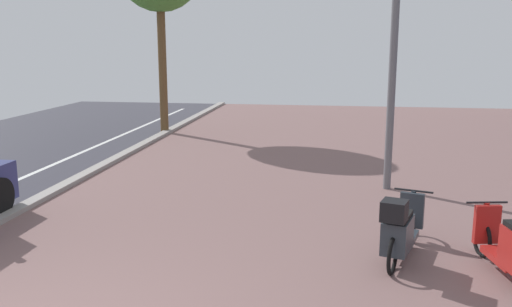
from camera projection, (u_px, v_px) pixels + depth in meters
scooter_near at (400, 229)px, 6.78m from camera, size 0.80×1.70×0.93m
lamp_post at (395, 21)px, 9.61m from camera, size 0.20×0.52×5.49m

